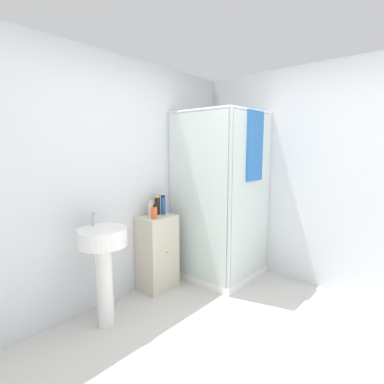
{
  "coord_description": "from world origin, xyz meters",
  "views": [
    {
      "loc": [
        -1.76,
        -0.88,
        1.59
      ],
      "look_at": [
        0.61,
        1.15,
        1.13
      ],
      "focal_mm": 28.0,
      "sensor_mm": 36.0,
      "label": 1
    }
  ],
  "objects_px": {
    "shampoo_bottle_blue": "(163,205)",
    "lotion_bottle_white": "(151,209)",
    "shampoo_bottle_tall_black": "(157,205)",
    "sink": "(103,255)",
    "soap_dispenser": "(154,212)"
  },
  "relations": [
    {
      "from": "lotion_bottle_white",
      "to": "soap_dispenser",
      "type": "bearing_deg",
      "value": -115.73
    },
    {
      "from": "shampoo_bottle_tall_black",
      "to": "shampoo_bottle_blue",
      "type": "bearing_deg",
      "value": -45.0
    },
    {
      "from": "sink",
      "to": "shampoo_bottle_blue",
      "type": "distance_m",
      "value": 0.97
    },
    {
      "from": "sink",
      "to": "lotion_bottle_white",
      "type": "relative_size",
      "value": 5.8
    },
    {
      "from": "soap_dispenser",
      "to": "lotion_bottle_white",
      "type": "bearing_deg",
      "value": 64.27
    },
    {
      "from": "shampoo_bottle_tall_black",
      "to": "shampoo_bottle_blue",
      "type": "xyz_separation_m",
      "value": [
        0.05,
        -0.05,
        0.0
      ]
    },
    {
      "from": "sink",
      "to": "lotion_bottle_white",
      "type": "height_order",
      "value": "sink"
    },
    {
      "from": "shampoo_bottle_tall_black",
      "to": "lotion_bottle_white",
      "type": "bearing_deg",
      "value": 176.69
    },
    {
      "from": "sink",
      "to": "lotion_bottle_white",
      "type": "bearing_deg",
      "value": 16.81
    },
    {
      "from": "sink",
      "to": "lotion_bottle_white",
      "type": "xyz_separation_m",
      "value": [
        0.76,
        0.23,
        0.26
      ]
    },
    {
      "from": "soap_dispenser",
      "to": "lotion_bottle_white",
      "type": "xyz_separation_m",
      "value": [
        0.06,
        0.12,
        0.01
      ]
    },
    {
      "from": "shampoo_bottle_blue",
      "to": "sink",
      "type": "bearing_deg",
      "value": -168.85
    },
    {
      "from": "shampoo_bottle_blue",
      "to": "shampoo_bottle_tall_black",
      "type": "bearing_deg",
      "value": 135.0
    },
    {
      "from": "shampoo_bottle_blue",
      "to": "lotion_bottle_white",
      "type": "height_order",
      "value": "shampoo_bottle_blue"
    },
    {
      "from": "shampoo_bottle_tall_black",
      "to": "lotion_bottle_white",
      "type": "relative_size",
      "value": 1.22
    }
  ]
}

